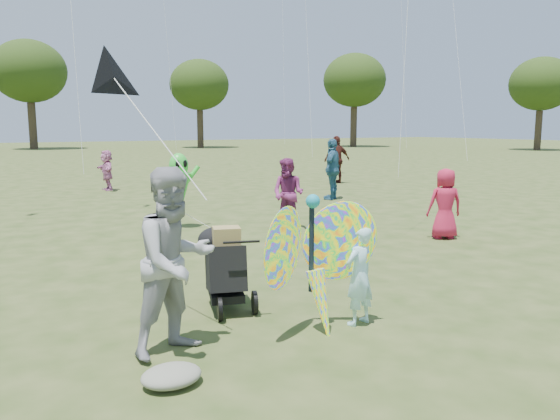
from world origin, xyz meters
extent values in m
plane|color=#51592B|center=(0.00, 0.00, 0.00)|extent=(160.00, 160.00, 0.00)
imported|color=#B4F1FF|center=(-0.31, -0.56, 0.60)|extent=(0.49, 0.38, 1.20)
imported|color=#99989E|center=(-2.46, -0.25, 0.97)|extent=(1.11, 0.97, 1.95)
ellipsoid|color=gray|center=(-2.77, -0.94, 0.09)|extent=(0.56, 0.46, 0.18)
imported|color=#B41C3D|center=(4.39, 2.53, 0.74)|extent=(0.85, 0.72, 1.48)
imported|color=#306484|center=(5.97, 8.79, 0.97)|extent=(1.20, 1.06, 1.95)
imported|color=#7C2961|center=(2.11, 5.10, 0.81)|extent=(0.93, 0.99, 1.63)
imported|color=#471D17|center=(9.02, 12.74, 0.97)|extent=(1.19, 0.61, 1.95)
imported|color=#C570A4|center=(0.25, 14.95, 0.74)|extent=(0.46, 1.38, 1.48)
cube|color=black|center=(-1.46, 0.72, 0.55)|extent=(0.71, 0.96, 0.71)
cube|color=black|center=(-1.46, 0.72, 0.22)|extent=(0.61, 0.78, 0.10)
ellipsoid|color=black|center=(-1.46, 0.97, 0.88)|extent=(0.51, 0.45, 0.33)
cylinder|color=black|center=(-1.70, 0.37, 0.15)|extent=(0.14, 0.30, 0.30)
cylinder|color=black|center=(-1.22, 0.37, 0.15)|extent=(0.14, 0.30, 0.30)
cylinder|color=black|center=(-1.46, 1.17, 0.11)|extent=(0.12, 0.22, 0.22)
cylinder|color=black|center=(-1.46, 0.24, 0.98)|extent=(0.43, 0.17, 0.03)
cube|color=#A48C4F|center=(-1.46, 0.67, 0.96)|extent=(0.41, 0.37, 0.26)
ellipsoid|color=#FF284F|center=(-1.29, -0.46, 1.02)|extent=(0.98, 0.71, 1.24)
ellipsoid|color=#FF284F|center=(-0.53, -0.46, 1.02)|extent=(0.98, 0.71, 1.24)
cylinder|color=black|center=(-0.91, -0.44, 0.97)|extent=(0.06, 0.06, 1.00)
cone|color=#FF284F|center=(-0.86, -0.61, 0.30)|extent=(0.36, 0.49, 0.93)
sphere|color=teal|center=(-0.91, -0.46, 1.52)|extent=(0.16, 0.16, 0.16)
cone|color=black|center=(-2.61, 1.39, 2.94)|extent=(0.89, 0.62, 0.81)
cylinder|color=silver|center=(-2.33, 0.62, 2.25)|extent=(0.57, 1.55, 1.38)
cone|color=green|center=(0.00, 6.47, 0.80)|extent=(0.56, 0.56, 0.95)
ellipsoid|color=green|center=(0.00, 6.47, 1.45)|extent=(0.44, 0.39, 0.57)
ellipsoid|color=black|center=(-0.09, 6.29, 1.50)|extent=(0.10, 0.05, 0.17)
ellipsoid|color=black|center=(0.09, 6.29, 1.50)|extent=(0.10, 0.05, 0.17)
cylinder|color=green|center=(-0.30, 6.47, 1.20)|extent=(0.43, 0.10, 0.49)
cylinder|color=green|center=(0.30, 6.47, 1.20)|extent=(0.43, 0.10, 0.49)
cylinder|color=silver|center=(0.30, 6.27, 0.20)|extent=(0.61, 0.41, 0.41)
cylinder|color=#3A2D21|center=(2.00, 55.00, 2.31)|extent=(0.77, 0.77, 4.62)
ellipsoid|color=#2B4214|center=(2.00, 55.00, 7.70)|extent=(7.26, 7.26, 6.17)
cylinder|color=#3A2D21|center=(18.00, 50.00, 1.99)|extent=(0.66, 0.67, 3.99)
ellipsoid|color=#2B4214|center=(18.00, 50.00, 6.65)|extent=(6.27, 6.27, 5.33)
cylinder|color=#3A2D21|center=(34.00, 44.00, 2.21)|extent=(0.73, 0.73, 4.41)
ellipsoid|color=#2B4214|center=(34.00, 44.00, 7.35)|extent=(6.93, 6.93, 5.89)
cylinder|color=#3A2D21|center=(44.00, 28.00, 1.89)|extent=(0.63, 0.63, 3.78)
ellipsoid|color=#2B4214|center=(44.00, 28.00, 6.30)|extent=(5.94, 5.94, 5.05)
camera|label=1|loc=(-4.26, -5.51, 2.35)|focal=35.00mm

